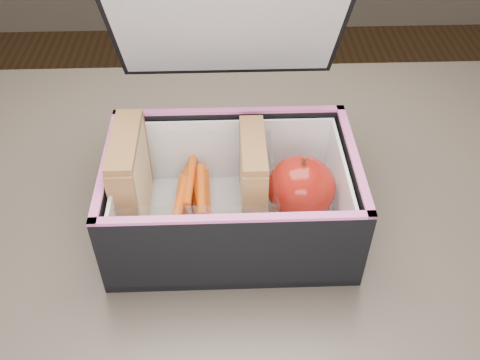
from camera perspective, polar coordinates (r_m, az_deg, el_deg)
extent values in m
cube|color=brown|center=(0.62, 2.98, -8.29)|extent=(1.20, 0.80, 0.03)
cube|color=black|center=(0.63, -1.35, 15.24)|extent=(0.26, 0.09, 0.15)
cube|color=#C9B782|center=(0.60, -12.32, 0.00)|extent=(0.01, 0.10, 0.11)
cube|color=#B25C5C|center=(0.60, -11.46, -0.27)|extent=(0.01, 0.10, 0.10)
cube|color=#C9B782|center=(0.60, -10.71, 0.04)|extent=(0.01, 0.10, 0.11)
cube|color=brown|center=(0.57, -12.28, 4.15)|extent=(0.03, 0.10, 0.01)
cube|color=#C9B782|center=(0.60, 0.59, 0.00)|extent=(0.01, 0.09, 0.10)
cube|color=#B25C5C|center=(0.60, 1.34, -0.25)|extent=(0.01, 0.09, 0.09)
cube|color=#C9B782|center=(0.60, 2.10, 0.04)|extent=(0.01, 0.09, 0.10)
cube|color=brown|center=(0.56, 1.43, 3.84)|extent=(0.03, 0.09, 0.01)
cylinder|color=#DC5D17|center=(0.63, -6.15, -2.97)|extent=(0.01, 0.08, 0.01)
cylinder|color=#DC5D17|center=(0.63, -6.11, -1.17)|extent=(0.02, 0.08, 0.01)
cylinder|color=#DC5D17|center=(0.60, -6.50, -2.52)|extent=(0.02, 0.08, 0.01)
cylinder|color=#DC5D17|center=(0.64, -3.67, -1.33)|extent=(0.01, 0.08, 0.01)
cylinder|color=#DC5D17|center=(0.62, -6.44, -2.19)|extent=(0.01, 0.08, 0.01)
cylinder|color=#DC5D17|center=(0.63, -5.37, -0.09)|extent=(0.01, 0.08, 0.01)
cylinder|color=#DC5D17|center=(0.64, -4.69, -1.80)|extent=(0.02, 0.08, 0.01)
cylinder|color=#DC5D17|center=(0.63, -4.53, -1.13)|extent=(0.02, 0.08, 0.01)
cylinder|color=#DC5D17|center=(0.62, -4.15, -0.99)|extent=(0.01, 0.08, 0.01)
cube|color=white|center=(0.63, 6.01, -3.34)|extent=(0.10, 0.10, 0.01)
ellipsoid|color=maroon|center=(0.60, 6.53, -0.82)|extent=(0.09, 0.09, 0.07)
cylinder|color=#4B331B|center=(0.58, 6.84, 2.03)|extent=(0.01, 0.01, 0.01)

